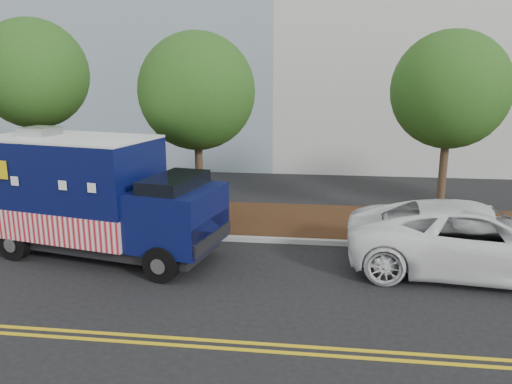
# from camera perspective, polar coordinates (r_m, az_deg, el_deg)

# --- Properties ---
(ground) EXTENTS (120.00, 120.00, 0.00)m
(ground) POSITION_cam_1_polar(r_m,az_deg,el_deg) (14.56, -10.59, -7.00)
(ground) COLOR black
(ground) RESTS_ON ground
(curb) EXTENTS (120.00, 0.18, 0.15)m
(curb) POSITION_cam_1_polar(r_m,az_deg,el_deg) (15.79, -9.06, -5.00)
(curb) COLOR #9E9E99
(curb) RESTS_ON ground
(mulch_strip) EXTENTS (120.00, 4.00, 0.15)m
(mulch_strip) POSITION_cam_1_polar(r_m,az_deg,el_deg) (17.72, -7.18, -2.88)
(mulch_strip) COLOR #311C0D
(mulch_strip) RESTS_ON ground
(centerline_near) EXTENTS (120.00, 0.10, 0.01)m
(centerline_near) POSITION_cam_1_polar(r_m,az_deg,el_deg) (10.79, -17.98, -15.04)
(centerline_near) COLOR gold
(centerline_near) RESTS_ON ground
(centerline_far) EXTENTS (120.00, 0.10, 0.01)m
(centerline_far) POSITION_cam_1_polar(r_m,az_deg,el_deg) (10.59, -18.57, -15.65)
(centerline_far) COLOR gold
(centerline_far) RESTS_ON ground
(tree_a) EXTENTS (3.79, 3.79, 6.89)m
(tree_a) POSITION_cam_1_polar(r_m,az_deg,el_deg) (19.49, -24.10, 12.19)
(tree_a) COLOR #38281C
(tree_a) RESTS_ON ground
(tree_b) EXTENTS (3.76, 3.76, 6.33)m
(tree_b) POSITION_cam_1_polar(r_m,az_deg,el_deg) (16.35, -6.76, 11.32)
(tree_b) COLOR #38281C
(tree_b) RESTS_ON ground
(tree_c) EXTENTS (3.70, 3.70, 6.36)m
(tree_c) POSITION_cam_1_polar(r_m,az_deg,el_deg) (17.09, 21.29, 10.79)
(tree_c) COLOR #38281C
(tree_c) RESTS_ON ground
(sign_post) EXTENTS (0.06, 0.06, 2.40)m
(sign_post) POSITION_cam_1_polar(r_m,az_deg,el_deg) (16.72, -19.21, -0.54)
(sign_post) COLOR #473828
(sign_post) RESTS_ON ground
(food_truck) EXTENTS (7.09, 3.80, 3.55)m
(food_truck) POSITION_cam_1_polar(r_m,az_deg,el_deg) (14.63, -18.27, -0.76)
(food_truck) COLOR black
(food_truck) RESTS_ON ground
(white_car) EXTENTS (6.74, 3.66, 1.80)m
(white_car) POSITION_cam_1_polar(r_m,az_deg,el_deg) (13.92, 23.88, -5.01)
(white_car) COLOR white
(white_car) RESTS_ON ground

